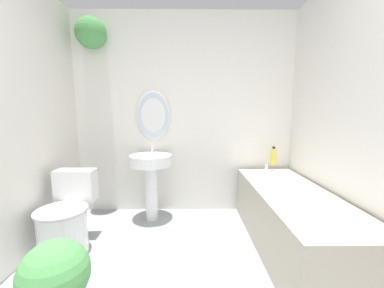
% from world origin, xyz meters
% --- Properties ---
extents(wall_back, '(2.74, 0.34, 2.40)m').
position_xyz_m(wall_back, '(-0.10, 2.38, 1.29)').
color(wall_back, silver).
rests_on(wall_back, ground_plane).
extents(wall_right, '(0.06, 2.48, 2.40)m').
position_xyz_m(wall_right, '(1.34, 1.18, 1.20)').
color(wall_right, silver).
rests_on(wall_right, ground_plane).
extents(toilet, '(0.42, 0.58, 0.69)m').
position_xyz_m(toilet, '(-1.04, 1.48, 0.28)').
color(toilet, white).
rests_on(toilet, ground_plane).
extents(pedestal_sink, '(0.47, 0.47, 0.86)m').
position_xyz_m(pedestal_sink, '(-0.38, 2.09, 0.58)').
color(pedestal_sink, white).
rests_on(pedestal_sink, ground_plane).
extents(bathtub, '(0.63, 1.68, 0.62)m').
position_xyz_m(bathtub, '(0.97, 1.47, 0.28)').
color(bathtub, '#B2A893').
rests_on(bathtub, ground_plane).
extents(shampoo_bottle, '(0.06, 0.06, 0.21)m').
position_xyz_m(shampoo_bottle, '(1.05, 2.22, 0.72)').
color(shampoo_bottle, gold).
rests_on(shampoo_bottle, bathtub).
extents(potted_plant, '(0.38, 0.38, 0.51)m').
position_xyz_m(potted_plant, '(-0.71, 0.73, 0.29)').
color(potted_plant, '#47474C').
rests_on(potted_plant, ground_plane).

